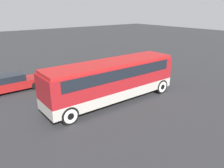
{
  "coord_description": "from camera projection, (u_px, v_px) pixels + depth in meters",
  "views": [
    {
      "loc": [
        -9.3,
        -12.06,
        6.78
      ],
      "look_at": [
        0.0,
        0.0,
        1.41
      ],
      "focal_mm": 35.0,
      "sensor_mm": 36.0,
      "label": 1
    }
  ],
  "objects": [
    {
      "name": "tour_bus",
      "position": [
        113.0,
        77.0,
        16.04
      ],
      "size": [
        10.45,
        2.58,
        3.13
      ],
      "color": "#B7B2A8",
      "rests_on": "ground_plane"
    },
    {
      "name": "parked_car_near",
      "position": [
        12.0,
        83.0,
        18.45
      ],
      "size": [
        4.24,
        1.81,
        1.48
      ],
      "color": "maroon",
      "rests_on": "ground_plane"
    },
    {
      "name": "parked_car_mid",
      "position": [
        99.0,
        72.0,
        21.82
      ],
      "size": [
        4.09,
        1.93,
        1.35
      ],
      "color": "silver",
      "rests_on": "ground_plane"
    },
    {
      "name": "ground_plane",
      "position": [
        112.0,
        101.0,
        16.61
      ],
      "size": [
        120.0,
        120.0,
        0.0
      ],
      "primitive_type": "plane",
      "color": "#2D2D30"
    }
  ]
}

